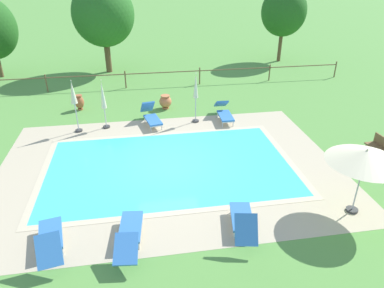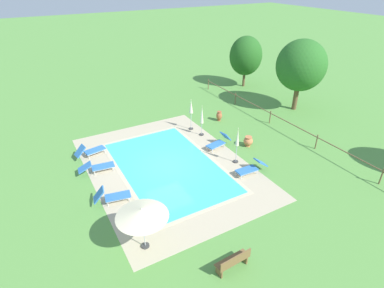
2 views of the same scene
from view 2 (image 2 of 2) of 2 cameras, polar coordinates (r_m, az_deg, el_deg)
The scene contains 19 objects.
ground_plane at distance 19.17m, azimuth -4.47°, elevation -4.07°, with size 160.00×160.00×0.00m, color #599342.
pool_deck_paving at distance 19.17m, azimuth -4.47°, elevation -4.06°, with size 12.58×9.02×0.01m, color #BCAD8E.
swimming_pool_water at distance 19.17m, azimuth -4.47°, elevation -4.06°, with size 8.95×5.39×0.01m, color #42CCD6.
pool_coping_rim at distance 19.17m, azimuth -4.47°, elevation -4.05°, with size 9.43×5.87×0.01m.
sun_lounger_north_near_steps at distance 20.97m, azimuth 4.93°, elevation 0.34°, with size 0.96×1.96×0.97m.
sun_lounger_north_mid at distance 19.25m, azimuth -16.98°, elevation -4.02°, with size 0.83×2.13×0.70m.
sun_lounger_north_far at distance 18.60m, azimuth 10.81°, elevation -4.36°, with size 0.66×2.03×0.82m.
sun_lounger_north_end at distance 16.67m, azimuth -14.48°, elevation -9.25°, with size 0.93×1.95×0.98m.
sun_lounger_south_near_corner at distance 21.00m, azimuth -18.19°, elevation -1.15°, with size 0.96×2.01×0.92m.
patio_umbrella_open_foreground at distance 13.05m, azimuth -9.23°, elevation -12.42°, with size 2.21×2.21×2.18m.
patio_umbrella_closed_row_west at distance 22.80m, azimuth -0.18°, elevation 6.49°, with size 0.32×0.32×2.40m.
patio_umbrella_closed_row_mid_west at distance 22.02m, azimuth 1.84°, elevation 5.00°, with size 0.32×0.32×2.30m.
patio_umbrella_closed_row_centre at distance 18.89m, azimuth 8.36°, elevation 0.63°, with size 0.32×0.32×2.41m.
wooden_bench_lawn_side at distance 13.24m, azimuth 7.63°, elevation -20.61°, with size 0.52×1.52×0.87m.
terracotta_urn_near_fence at distance 24.78m, azimuth 5.03°, elevation 5.21°, with size 0.46×0.46×0.80m.
terracotta_urn_by_tree at distance 21.39m, azimuth 10.32°, elevation 0.54°, with size 0.64×0.64×0.72m.
perimeter_fence at distance 23.48m, azimuth 17.95°, elevation 3.16°, with size 22.84×0.08×1.05m.
tree_far_west at distance 32.31m, azimuth 9.88°, elevation 15.72°, with size 3.22×3.22×5.02m.
tree_centre at distance 27.27m, azimuth 19.48°, elevation 13.48°, with size 4.02×4.02×5.89m.
Camera 2 is at (14.61, -6.51, 10.57)m, focal length 28.92 mm.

